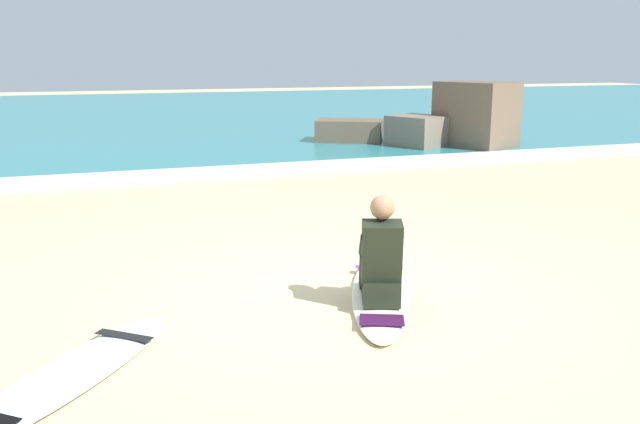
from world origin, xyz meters
name	(u,v)px	position (x,y,z in m)	size (l,w,h in m)	color
ground_plane	(337,292)	(0.00, 0.00, 0.00)	(80.00, 80.00, 0.00)	beige
sea	(144,114)	(0.00, 20.31, 0.05)	(80.00, 28.00, 0.10)	teal
breaking_foam	(210,173)	(0.00, 6.61, 0.06)	(80.00, 0.90, 0.11)	white
surfboard_main	(380,293)	(0.33, -0.25, 0.04)	(1.40, 2.34, 0.08)	#EFE5C6
surfer_seated	(381,260)	(0.22, -0.48, 0.44)	(0.55, 0.77, 0.95)	black
surfboard_spare_near	(68,376)	(-2.36, -1.03, 0.04)	(1.83, 2.05, 0.08)	silver
rock_outcrop_distant	(437,123)	(5.78, 8.49, 0.62)	(4.22, 3.70, 1.59)	brown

